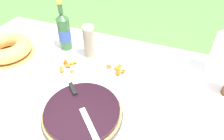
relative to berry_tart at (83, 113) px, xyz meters
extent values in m
cube|color=brown|center=(-0.16, 0.15, -0.05)|extent=(1.85, 1.23, 0.03)
cylinder|color=brown|center=(-1.02, 0.71, -0.40)|extent=(0.06, 0.06, 0.66)
cylinder|color=brown|center=(0.70, 0.71, -0.40)|extent=(0.06, 0.06, 0.66)
cube|color=white|center=(-0.16, 0.15, -0.03)|extent=(1.86, 1.24, 0.00)
cube|color=white|center=(-0.16, 0.77, -0.08)|extent=(1.86, 0.00, 0.10)
cylinder|color=#38383D|center=(0.00, 0.00, -0.02)|extent=(0.39, 0.39, 0.02)
cylinder|color=tan|center=(0.00, 0.00, 0.00)|extent=(0.38, 0.38, 0.01)
cylinder|color=black|center=(0.00, 0.00, 0.02)|extent=(0.36, 0.36, 0.03)
cube|color=silver|center=(0.07, -0.06, 0.03)|extent=(0.16, 0.15, 0.00)
cube|color=black|center=(-0.10, 0.09, 0.04)|extent=(0.08, 0.08, 0.01)
cylinder|color=tan|center=(-0.72, 0.28, -0.02)|extent=(0.35, 0.35, 0.01)
torus|color=tan|center=(-0.72, 0.28, 0.03)|extent=(0.32, 0.32, 0.10)
cylinder|color=beige|center=(-0.19, 0.46, 0.02)|extent=(0.07, 0.07, 0.09)
cylinder|color=beige|center=(-0.19, 0.46, 0.03)|extent=(0.07, 0.07, 0.09)
cylinder|color=beige|center=(-0.19, 0.46, 0.05)|extent=(0.07, 0.07, 0.09)
cylinder|color=beige|center=(-0.19, 0.46, 0.06)|extent=(0.07, 0.07, 0.09)
cylinder|color=beige|center=(-0.19, 0.46, 0.07)|extent=(0.07, 0.07, 0.09)
cylinder|color=beige|center=(-0.19, 0.46, 0.08)|extent=(0.07, 0.07, 0.09)
cylinder|color=beige|center=(-0.19, 0.46, 0.10)|extent=(0.07, 0.07, 0.09)
cylinder|color=beige|center=(-0.19, 0.46, 0.11)|extent=(0.07, 0.07, 0.09)
cylinder|color=beige|center=(-0.19, 0.46, 0.12)|extent=(0.07, 0.07, 0.09)
cylinder|color=beige|center=(-0.19, 0.46, 0.14)|extent=(0.07, 0.07, 0.09)
cylinder|color=beige|center=(-0.19, 0.46, 0.15)|extent=(0.07, 0.07, 0.09)
torus|color=beige|center=(-0.19, 0.46, 0.20)|extent=(0.07, 0.07, 0.01)
cylinder|color=#2D562D|center=(-0.39, 0.49, 0.08)|extent=(0.08, 0.08, 0.22)
cylinder|color=#334C93|center=(-0.39, 0.49, 0.08)|extent=(0.09, 0.09, 0.09)
cone|color=#2D562D|center=(-0.39, 0.49, 0.21)|extent=(0.08, 0.08, 0.04)
cylinder|color=#2D562D|center=(-0.39, 0.49, 0.26)|extent=(0.03, 0.03, 0.07)
cylinder|color=gold|center=(-0.39, 0.49, 0.30)|extent=(0.03, 0.03, 0.02)
cylinder|color=white|center=(0.02, 0.39, -0.02)|extent=(0.23, 0.23, 0.01)
torus|color=white|center=(0.02, 0.39, -0.01)|extent=(0.23, 0.23, 0.01)
cone|color=#BD6A21|center=(0.06, 0.36, 0.01)|extent=(0.05, 0.04, 0.04)
cone|color=#A54A0F|center=(0.08, 0.37, 0.01)|extent=(0.04, 0.04, 0.04)
cone|color=orange|center=(0.04, 0.42, -0.01)|extent=(0.05, 0.05, 0.03)
cone|color=#A9531B|center=(-0.02, 0.39, 0.00)|extent=(0.04, 0.04, 0.03)
cone|color=#AE5A10|center=(0.03, 0.39, 0.00)|extent=(0.04, 0.04, 0.03)
cone|color=#C3611A|center=(0.06, 0.34, 0.01)|extent=(0.05, 0.05, 0.03)
cylinder|color=white|center=(-0.26, 0.29, -0.02)|extent=(0.22, 0.22, 0.01)
torus|color=white|center=(-0.26, 0.29, -0.01)|extent=(0.22, 0.22, 0.01)
cone|color=#C6791A|center=(-0.25, 0.32, 0.00)|extent=(0.04, 0.03, 0.03)
cone|color=#C35D1E|center=(-0.21, 0.27, -0.01)|extent=(0.03, 0.03, 0.02)
cone|color=#C06718|center=(-0.26, 0.30, 0.00)|extent=(0.04, 0.05, 0.03)
cone|color=#CA621A|center=(-0.27, 0.24, 0.00)|extent=(0.05, 0.04, 0.04)
cone|color=orange|center=(-0.24, 0.34, 0.00)|extent=(0.04, 0.04, 0.04)
cone|color=#B9570E|center=(-0.29, 0.25, 0.00)|extent=(0.04, 0.04, 0.04)
cone|color=#B14E12|center=(-0.30, 0.32, 0.01)|extent=(0.05, 0.05, 0.04)
cone|color=#B2671C|center=(-0.25, 0.29, 0.00)|extent=(0.04, 0.04, 0.03)
cone|color=#A7560F|center=(-0.27, 0.31, 0.00)|extent=(0.04, 0.04, 0.03)
cylinder|color=white|center=(0.59, 0.60, 0.10)|extent=(0.11, 0.11, 0.26)
camera|label=1|loc=(0.35, -0.51, 0.77)|focal=32.00mm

